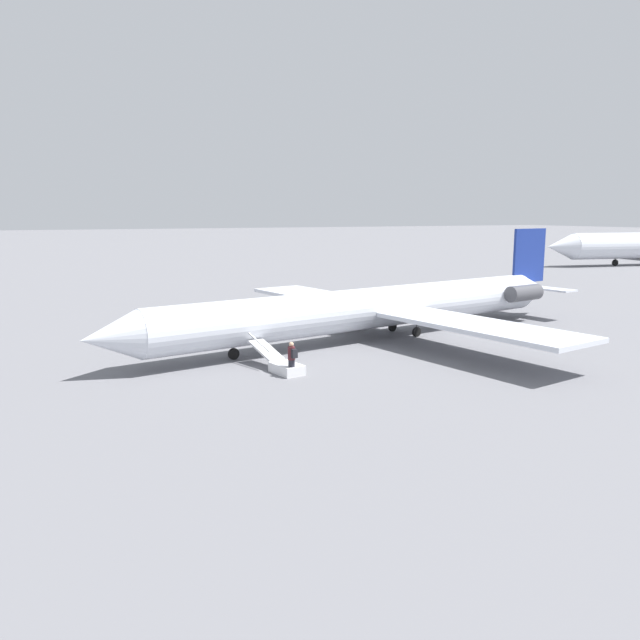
% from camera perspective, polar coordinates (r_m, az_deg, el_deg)
% --- Properties ---
extents(ground_plane, '(600.00, 600.00, 0.00)m').
position_cam_1_polar(ground_plane, '(39.84, 4.57, -1.75)').
color(ground_plane, slate).
extents(airplane_main, '(35.92, 27.95, 6.76)m').
position_cam_1_polar(airplane_main, '(40.15, 5.71, 1.23)').
color(airplane_main, silver).
rests_on(airplane_main, ground).
extents(boarding_stairs, '(1.72, 4.13, 1.69)m').
position_cam_1_polar(boarding_stairs, '(31.58, -3.46, -4.10)').
color(boarding_stairs, silver).
rests_on(boarding_stairs, ground).
extents(passenger, '(0.38, 0.56, 1.74)m').
position_cam_1_polar(passenger, '(30.47, -2.59, -3.38)').
color(passenger, '#23232D').
rests_on(passenger, ground).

